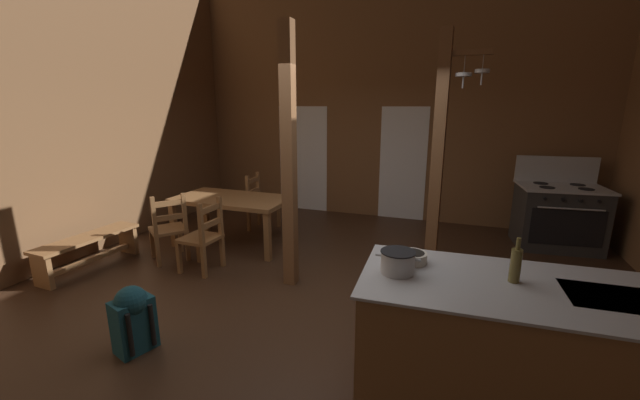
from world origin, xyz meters
name	(u,v)px	position (x,y,z in m)	size (l,w,h in m)	color
ground_plane	(316,312)	(0.00, 0.00, -0.05)	(7.95, 8.03, 0.10)	#382316
wall_back	(387,92)	(0.00, 3.68, 2.29)	(7.95, 0.14, 4.59)	brown
wall_left	(37,87)	(-3.64, 0.00, 2.29)	(0.14, 8.03, 4.59)	brown
glazed_door_back_left	(303,159)	(-1.61, 3.61, 1.02)	(1.00, 0.01, 2.05)	white
glazed_panel_back_right	(403,164)	(0.36, 3.61, 1.02)	(0.84, 0.01, 2.05)	white
kitchen_island	(518,348)	(1.78, -0.79, 0.46)	(2.20, 1.06, 0.92)	olive
stove_range	(558,216)	(2.76, 2.89, 0.48)	(1.22, 0.92, 1.32)	#2D2D2D
support_post_with_pot_rack	(440,149)	(1.08, 1.45, 1.56)	(0.58, 0.20, 2.94)	brown
support_post_center	(289,161)	(-0.48, 0.45, 1.47)	(0.14, 0.14, 2.94)	brown
dining_table	(232,203)	(-1.83, 1.35, 0.65)	(1.71, 0.92, 0.74)	olive
ladderback_chair_near_window	(261,203)	(-1.80, 2.17, 0.45)	(0.45, 0.45, 0.95)	brown
ladderback_chair_by_post	(203,237)	(-1.67, 0.39, 0.45)	(0.45, 0.45, 0.95)	brown
ladderback_chair_at_table_end	(169,229)	(-2.31, 0.52, 0.45)	(0.62, 0.62, 0.95)	brown
bench_along_left_wall	(89,247)	(-3.11, -0.06, 0.30)	(0.43, 1.33, 0.44)	olive
backpack	(133,317)	(-1.23, -1.19, 0.31)	(0.36, 0.37, 0.60)	#194756
stockpot_on_counter	(398,262)	(0.94, -0.86, 1.01)	(0.32, 0.25, 0.16)	#B7BABF
mixing_bowl_on_counter	(412,257)	(1.02, -0.64, 0.96)	(0.22, 0.22, 0.08)	silver
bottle_tall_on_counter	(516,265)	(1.70, -0.74, 1.05)	(0.07, 0.07, 0.31)	brown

